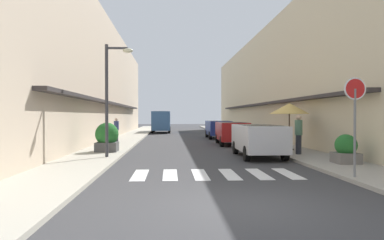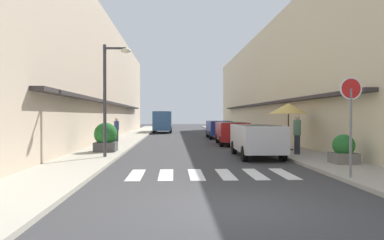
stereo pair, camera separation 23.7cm
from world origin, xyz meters
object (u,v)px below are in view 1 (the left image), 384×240
parked_car_near (258,137)px  cafe_umbrella (289,109)px  parked_car_mid (232,131)px  pedestrian_walking_far (116,129)px  parked_car_far (218,127)px  street_lamp (111,87)px  delivery_van (161,120)px  planter_midblock (107,137)px  planter_corner (346,150)px  round_street_sign (355,101)px  pedestrian_walking_near (299,133)px

parked_car_near → cafe_umbrella: bearing=44.8°
parked_car_mid → pedestrian_walking_far: size_ratio=2.64×
parked_car_near → cafe_umbrella: 3.31m
parked_car_far → street_lamp: 15.48m
delivery_van → cafe_umbrella: 22.79m
delivery_van → planter_midblock: size_ratio=3.80×
parked_car_mid → planter_midblock: (-7.08, -5.03, -0.10)m
planter_corner → planter_midblock: bearing=152.9°
round_street_sign → cafe_umbrella: 8.13m
parked_car_mid → planter_midblock: bearing=-144.6°
parked_car_far → delivery_van: delivery_van is taller
delivery_van → street_lamp: bearing=-93.6°
round_street_sign → parked_car_near: bearing=102.4°
pedestrian_walking_far → round_street_sign: bearing=69.6°
round_street_sign → pedestrian_walking_near: bearing=84.3°
parked_car_near → planter_midblock: planter_midblock is taller
street_lamp → cafe_umbrella: bearing=16.7°
planter_corner → pedestrian_walking_near: 3.29m
parked_car_near → street_lamp: 6.84m
parked_car_far → pedestrian_walking_near: bearing=-81.8°
delivery_van → round_street_sign: size_ratio=1.90×
pedestrian_walking_far → pedestrian_walking_near: bearing=86.3°
delivery_van → street_lamp: size_ratio=1.13×
pedestrian_walking_near → parked_car_far: bearing=-138.3°
parked_car_far → pedestrian_walking_near: size_ratio=2.32×
parked_car_far → round_street_sign: (1.31, -19.39, 1.39)m
parked_car_near → planter_corner: bearing=-50.3°
parked_car_far → cafe_umbrella: cafe_umbrella is taller
street_lamp → parked_car_near: bearing=3.9°
street_lamp → planter_corner: 9.69m
round_street_sign → planter_corner: bearing=67.2°
delivery_van → street_lamp: 24.33m
street_lamp → pedestrian_walking_far: street_lamp is taller
parked_car_mid → cafe_umbrella: bearing=-65.7°
round_street_sign → pedestrian_walking_near: (0.60, 6.10, -1.23)m
parked_car_mid → pedestrian_walking_near: 7.02m
parked_car_mid → delivery_van: size_ratio=0.78×
planter_corner → pedestrian_walking_near: (-0.61, 3.20, 0.45)m
parked_car_mid → pedestrian_walking_far: (-7.65, 1.85, 0.04)m
delivery_van → planter_midblock: bearing=-95.6°
round_street_sign → planter_midblock: (-8.39, 7.82, -1.49)m
parked_car_near → delivery_van: (-4.95, 23.77, 0.48)m
planter_midblock → pedestrian_walking_far: pedestrian_walking_far is taller
parked_car_mid → planter_corner: (2.53, -9.95, -0.30)m
parked_car_mid → street_lamp: size_ratio=0.88×
parked_car_mid → round_street_sign: size_ratio=1.49×
planter_midblock → pedestrian_walking_near: pedestrian_walking_near is taller
pedestrian_walking_near → pedestrian_walking_far: 12.87m
round_street_sign → pedestrian_walking_far: bearing=121.3°
parked_car_near → planter_midblock: bearing=165.2°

